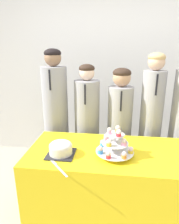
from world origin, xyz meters
TOP-DOWN VIEW (x-y plane):
  - wall_back at (0.00, 1.73)m, footprint 9.00×0.06m
  - table at (0.00, 0.36)m, footprint 1.47×0.72m
  - round_cake at (-0.42, 0.24)m, footprint 0.24×0.24m
  - cake_knife at (-0.41, 0.07)m, footprint 0.19×0.21m
  - cupcake_stand at (0.05, 0.28)m, footprint 0.33×0.33m
  - student_0 at (-0.66, 0.95)m, footprint 0.30×0.30m
  - student_1 at (-0.28, 0.95)m, footprint 0.29×0.30m
  - student_2 at (0.10, 0.95)m, footprint 0.28×0.29m
  - student_3 at (0.46, 0.95)m, footprint 0.25×0.26m

SIDE VIEW (x-z plane):
  - table at x=0.00m, z-range 0.00..0.77m
  - student_2 at x=0.10m, z-range -0.02..1.44m
  - student_1 at x=-0.28m, z-range -0.04..1.46m
  - cake_knife at x=-0.41m, z-range 0.77..0.77m
  - student_3 at x=0.46m, z-range -0.02..1.60m
  - student_0 at x=-0.66m, z-range -0.04..1.62m
  - round_cake at x=-0.42m, z-range 0.77..0.89m
  - cupcake_stand at x=0.05m, z-range 0.75..1.01m
  - wall_back at x=0.00m, z-range 0.00..2.70m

